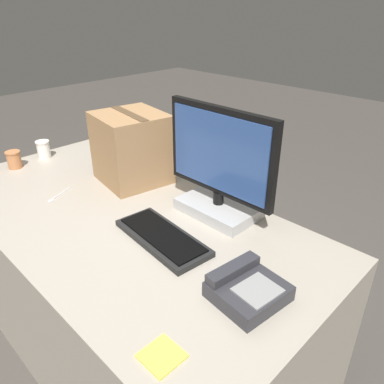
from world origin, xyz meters
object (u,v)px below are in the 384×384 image
(paper_cup_left, at_px, (44,149))
(paper_cup_right, at_px, (14,160))
(monitor, at_px, (219,173))
(desk_phone, at_px, (247,289))
(cardboard_box, at_px, (132,148))
(keyboard, at_px, (163,237))
(spoon, at_px, (57,196))
(sticky_note_pad, at_px, (162,356))

(paper_cup_left, bearing_deg, paper_cup_right, -82.68)
(paper_cup_left, bearing_deg, monitor, 11.66)
(paper_cup_left, bearing_deg, desk_phone, -3.31)
(paper_cup_right, relative_size, cardboard_box, 0.26)
(cardboard_box, bearing_deg, keyboard, -26.42)
(keyboard, relative_size, spoon, 2.79)
(paper_cup_left, xyz_separation_m, spoon, (0.48, -0.18, -0.05))
(paper_cup_left, distance_m, cardboard_box, 0.62)
(desk_phone, xyz_separation_m, cardboard_box, (-0.90, 0.27, 0.14))
(cardboard_box, bearing_deg, paper_cup_right, -147.74)
(monitor, relative_size, desk_phone, 2.30)
(keyboard, xyz_separation_m, desk_phone, (0.40, -0.02, 0.02))
(desk_phone, distance_m, paper_cup_right, 1.47)
(monitor, distance_m, cardboard_box, 0.52)
(sticky_note_pad, bearing_deg, monitor, 120.24)
(cardboard_box, relative_size, sticky_note_pad, 3.63)
(paper_cup_left, relative_size, spoon, 0.66)
(monitor, xyz_separation_m, spoon, (-0.61, -0.41, -0.18))
(desk_phone, xyz_separation_m, sticky_note_pad, (-0.02, -0.32, -0.03))
(monitor, bearing_deg, paper_cup_left, -168.34)
(spoon, bearing_deg, paper_cup_right, -114.67)
(cardboard_box, bearing_deg, sticky_note_pad, -33.66)
(spoon, distance_m, sticky_note_pad, 1.01)
(paper_cup_left, xyz_separation_m, sticky_note_pad, (1.47, -0.41, -0.05))
(spoon, height_order, sticky_note_pad, sticky_note_pad)
(monitor, distance_m, sticky_note_pad, 0.75)
(keyboard, xyz_separation_m, paper_cup_right, (-1.06, -0.11, 0.03))
(monitor, distance_m, keyboard, 0.34)
(desk_phone, distance_m, paper_cup_left, 1.49)
(keyboard, height_order, sticky_note_pad, keyboard)
(spoon, relative_size, sticky_note_pad, 1.53)
(desk_phone, height_order, cardboard_box, cardboard_box)
(monitor, height_order, paper_cup_right, monitor)
(keyboard, bearing_deg, cardboard_box, 159.03)
(paper_cup_right, distance_m, sticky_note_pad, 1.46)
(paper_cup_right, distance_m, spoon, 0.46)
(sticky_note_pad, bearing_deg, paper_cup_left, 164.54)
(paper_cup_right, height_order, sticky_note_pad, paper_cup_right)
(keyboard, relative_size, paper_cup_right, 4.56)
(monitor, distance_m, spoon, 0.76)
(monitor, height_order, paper_cup_left, monitor)
(keyboard, relative_size, sticky_note_pad, 4.26)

